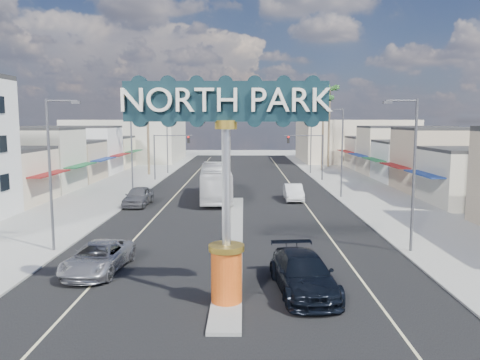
{
  "coord_description": "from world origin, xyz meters",
  "views": [
    {
      "loc": [
        0.73,
        -17.0,
        7.72
      ],
      "look_at": [
        0.49,
        11.59,
        4.13
      ],
      "focal_mm": 35.0,
      "sensor_mm": 36.0,
      "label": 1
    }
  ],
  "objects_px": {
    "traffic_signal_left": "(168,148)",
    "palm_right_far": "(330,93)",
    "traffic_signal_right": "(309,148)",
    "streetlight_r_near": "(411,168)",
    "streetlight_l_far": "(168,140)",
    "palm_left_far": "(147,95)",
    "suv_right": "(303,274)",
    "streetlight_l_near": "(53,167)",
    "palm_right_mid": "(324,103)",
    "streetlight_r_mid": "(341,148)",
    "car_parked_right": "(293,192)",
    "car_parked_left": "(138,196)",
    "gateway_sign": "(226,166)",
    "streetlight_l_mid": "(133,148)",
    "suv_left": "(98,258)",
    "streetlight_r_far": "(310,140)",
    "city_bus": "(216,182)"
  },
  "relations": [
    {
      "from": "car_parked_left",
      "to": "car_parked_right",
      "type": "xyz_separation_m",
      "value": [
        14.61,
        3.12,
        -0.08
      ]
    },
    {
      "from": "traffic_signal_left",
      "to": "streetlight_r_far",
      "type": "relative_size",
      "value": 0.67
    },
    {
      "from": "streetlight_l_mid",
      "to": "streetlight_r_mid",
      "type": "xyz_separation_m",
      "value": [
        20.87,
        0.0,
        0.0
      ]
    },
    {
      "from": "gateway_sign",
      "to": "palm_right_mid",
      "type": "bearing_deg",
      "value": 76.47
    },
    {
      "from": "suv_right",
      "to": "traffic_signal_left",
      "type": "bearing_deg",
      "value": 101.53
    },
    {
      "from": "palm_left_far",
      "to": "suv_right",
      "type": "height_order",
      "value": "palm_left_far"
    },
    {
      "from": "car_parked_left",
      "to": "suv_left",
      "type": "bearing_deg",
      "value": -81.16
    },
    {
      "from": "streetlight_l_far",
      "to": "streetlight_r_near",
      "type": "height_order",
      "value": "same"
    },
    {
      "from": "streetlight_l_far",
      "to": "streetlight_r_mid",
      "type": "distance_m",
      "value": 30.32
    },
    {
      "from": "streetlight_l_near",
      "to": "streetlight_l_far",
      "type": "xyz_separation_m",
      "value": [
        0.0,
        42.0,
        0.0
      ]
    },
    {
      "from": "car_parked_right",
      "to": "traffic_signal_right",
      "type": "bearing_deg",
      "value": 77.14
    },
    {
      "from": "palm_right_mid",
      "to": "traffic_signal_right",
      "type": "bearing_deg",
      "value": -107.63
    },
    {
      "from": "streetlight_r_mid",
      "to": "palm_right_far",
      "type": "height_order",
      "value": "palm_right_far"
    },
    {
      "from": "streetlight_l_far",
      "to": "palm_left_far",
      "type": "bearing_deg",
      "value": -142.08
    },
    {
      "from": "traffic_signal_right",
      "to": "suv_left",
      "type": "distance_m",
      "value": 41.08
    },
    {
      "from": "traffic_signal_left",
      "to": "palm_right_far",
      "type": "xyz_separation_m",
      "value": [
        24.18,
        18.01,
        8.11
      ]
    },
    {
      "from": "suv_left",
      "to": "traffic_signal_left",
      "type": "bearing_deg",
      "value": 98.31
    },
    {
      "from": "gateway_sign",
      "to": "palm_right_mid",
      "type": "height_order",
      "value": "palm_right_mid"
    },
    {
      "from": "gateway_sign",
      "to": "streetlight_l_far",
      "type": "bearing_deg",
      "value": 101.78
    },
    {
      "from": "streetlight_r_near",
      "to": "gateway_sign",
      "type": "bearing_deg",
      "value": -142.45
    },
    {
      "from": "palm_right_far",
      "to": "streetlight_l_mid",
      "type": "bearing_deg",
      "value": -128.48
    },
    {
      "from": "streetlight_l_near",
      "to": "palm_right_far",
      "type": "distance_m",
      "value": 58.35
    },
    {
      "from": "traffic_signal_left",
      "to": "car_parked_right",
      "type": "bearing_deg",
      "value": -46.24
    },
    {
      "from": "streetlight_r_far",
      "to": "city_bus",
      "type": "relative_size",
      "value": 0.73
    },
    {
      "from": "traffic_signal_left",
      "to": "palm_right_far",
      "type": "bearing_deg",
      "value": 36.67
    },
    {
      "from": "streetlight_l_near",
      "to": "palm_left_far",
      "type": "xyz_separation_m",
      "value": [
        -2.57,
        40.0,
        6.43
      ]
    },
    {
      "from": "gateway_sign",
      "to": "car_parked_left",
      "type": "height_order",
      "value": "gateway_sign"
    },
    {
      "from": "suv_right",
      "to": "gateway_sign",
      "type": "bearing_deg",
      "value": -161.9
    },
    {
      "from": "suv_right",
      "to": "streetlight_l_far",
      "type": "bearing_deg",
      "value": 100.17
    },
    {
      "from": "palm_left_far",
      "to": "streetlight_r_near",
      "type": "bearing_deg",
      "value": -59.64
    },
    {
      "from": "gateway_sign",
      "to": "streetlight_l_mid",
      "type": "height_order",
      "value": "gateway_sign"
    },
    {
      "from": "streetlight_l_far",
      "to": "streetlight_r_near",
      "type": "xyz_separation_m",
      "value": [
        20.87,
        -42.0,
        0.0
      ]
    },
    {
      "from": "streetlight_l_near",
      "to": "palm_right_mid",
      "type": "height_order",
      "value": "palm_right_mid"
    },
    {
      "from": "traffic_signal_left",
      "to": "traffic_signal_right",
      "type": "distance_m",
      "value": 18.37
    },
    {
      "from": "streetlight_r_mid",
      "to": "palm_right_far",
      "type": "distance_m",
      "value": 33.14
    },
    {
      "from": "gateway_sign",
      "to": "streetlight_r_far",
      "type": "bearing_deg",
      "value": 78.22
    },
    {
      "from": "traffic_signal_left",
      "to": "traffic_signal_right",
      "type": "height_order",
      "value": "same"
    },
    {
      "from": "gateway_sign",
      "to": "car_parked_left",
      "type": "relative_size",
      "value": 1.78
    },
    {
      "from": "gateway_sign",
      "to": "car_parked_right",
      "type": "distance_m",
      "value": 27.63
    },
    {
      "from": "traffic_signal_left",
      "to": "palm_left_far",
      "type": "relative_size",
      "value": 0.46
    },
    {
      "from": "streetlight_l_near",
      "to": "car_parked_left",
      "type": "relative_size",
      "value": 1.75
    },
    {
      "from": "suv_left",
      "to": "city_bus",
      "type": "height_order",
      "value": "city_bus"
    },
    {
      "from": "palm_left_far",
      "to": "suv_right",
      "type": "bearing_deg",
      "value": -70.54
    },
    {
      "from": "traffic_signal_right",
      "to": "suv_left",
      "type": "xyz_separation_m",
      "value": [
        -15.97,
        -37.68,
        -3.52
      ]
    },
    {
      "from": "suv_left",
      "to": "palm_left_far",
      "type": "bearing_deg",
      "value": 102.76
    },
    {
      "from": "traffic_signal_left",
      "to": "traffic_signal_right",
      "type": "bearing_deg",
      "value": 0.0
    },
    {
      "from": "streetlight_r_near",
      "to": "streetlight_r_mid",
      "type": "bearing_deg",
      "value": 90.0
    },
    {
      "from": "streetlight_r_mid",
      "to": "gateway_sign",
      "type": "bearing_deg",
      "value": -110.42
    },
    {
      "from": "streetlight_r_far",
      "to": "palm_right_far",
      "type": "relative_size",
      "value": 0.64
    },
    {
      "from": "traffic_signal_right",
      "to": "streetlight_r_near",
      "type": "relative_size",
      "value": 0.67
    }
  ]
}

